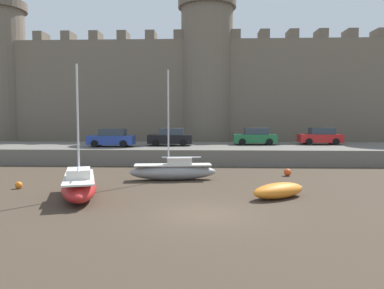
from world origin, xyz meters
TOP-DOWN VIEW (x-y plane):
  - ground_plane at (0.00, 0.00)m, footprint 160.00×160.00m
  - quay_road at (0.00, 19.76)m, footprint 62.52×10.00m
  - castle at (-0.00, 29.79)m, footprint 57.33×6.82m
  - sailboat_midflat_right at (-2.09, 8.32)m, footprint 5.64×1.98m
  - rowboat_foreground_left at (3.61, 3.19)m, footprint 3.26×2.74m
  - sailboat_near_channel_left at (-6.25, 2.74)m, footprint 3.29×5.75m
  - mooring_buoy_mid_mud at (5.54, 10.21)m, footprint 0.50×0.50m
  - mooring_buoy_near_channel at (-10.50, 5.06)m, footprint 0.40×0.40m
  - car_quay_centre_east at (11.08, 21.56)m, footprint 4.11×1.90m
  - car_quay_west at (-3.37, 19.56)m, footprint 4.11×1.90m
  - car_quay_east at (4.69, 20.97)m, footprint 4.11×1.90m
  - car_quay_centre_west at (-8.54, 18.01)m, footprint 4.11×1.90m

SIDE VIEW (x-z plane):
  - ground_plane at x=0.00m, z-range 0.00..0.00m
  - mooring_buoy_near_channel at x=-10.50m, z-range 0.00..0.40m
  - mooring_buoy_mid_mud at x=5.54m, z-range 0.00..0.50m
  - rowboat_foreground_left at x=3.61m, z-range 0.02..0.78m
  - sailboat_midflat_right at x=-2.09m, z-range -2.88..4.08m
  - sailboat_near_channel_left at x=-6.25m, z-range -2.67..3.95m
  - quay_road at x=0.00m, z-range 0.00..1.33m
  - car_quay_centre_east at x=11.08m, z-range 1.30..2.92m
  - car_quay_west at x=-3.37m, z-range 1.30..2.92m
  - car_quay_east at x=4.69m, z-range 1.30..2.92m
  - car_quay_centre_west at x=-8.54m, z-range 1.30..2.92m
  - castle at x=0.00m, z-range -2.53..18.21m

